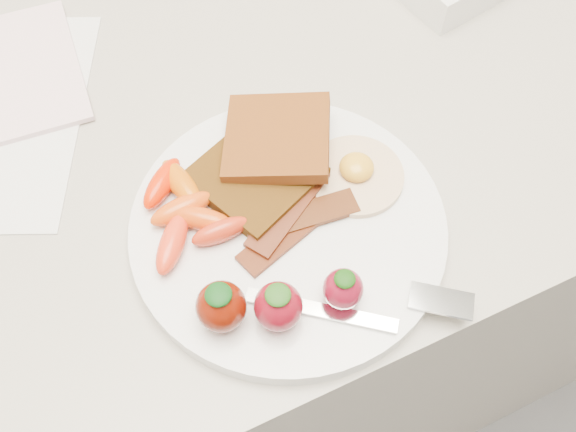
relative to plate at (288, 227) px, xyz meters
name	(u,v)px	position (x,y,z in m)	size (l,w,h in m)	color
counter	(251,290)	(0.01, 0.16, -0.46)	(2.00, 0.60, 0.90)	gray
plate	(288,227)	(0.00, 0.00, 0.00)	(0.27, 0.27, 0.02)	white
toast_lower	(255,176)	(-0.01, 0.05, 0.02)	(0.09, 0.09, 0.01)	black
toast_upper	(277,138)	(0.02, 0.07, 0.03)	(0.09, 0.09, 0.01)	#503214
fried_egg	(356,173)	(0.07, 0.02, 0.01)	(0.11, 0.11, 0.02)	#F0E8CD
bacon_strips	(293,219)	(0.00, 0.00, 0.01)	(0.12, 0.08, 0.01)	black
baby_carrots	(185,210)	(-0.08, 0.04, 0.02)	(0.09, 0.11, 0.02)	#D6480D
strawberries	(270,302)	(-0.05, -0.07, 0.03)	(0.13, 0.06, 0.05)	#590E02
fork	(376,306)	(0.03, -0.10, 0.01)	(0.17, 0.10, 0.00)	white
notepad	(18,72)	(-0.17, 0.28, 0.00)	(0.12, 0.17, 0.01)	silver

